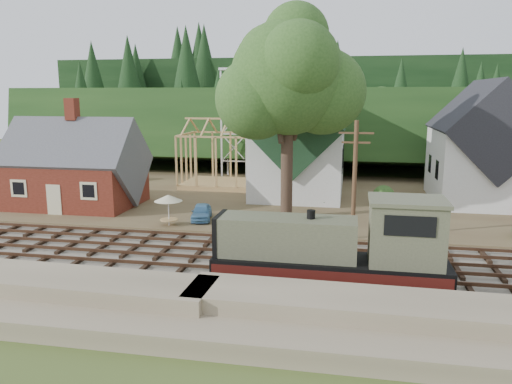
% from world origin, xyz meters
% --- Properties ---
extents(ground, '(140.00, 140.00, 0.00)m').
position_xyz_m(ground, '(0.00, 0.00, 0.00)').
color(ground, '#384C1E').
rests_on(ground, ground).
extents(embankment, '(64.00, 5.00, 1.60)m').
position_xyz_m(embankment, '(0.00, -8.50, 0.00)').
color(embankment, '#7F7259').
rests_on(embankment, ground).
extents(railroad_bed, '(64.00, 11.00, 0.16)m').
position_xyz_m(railroad_bed, '(0.00, 0.00, 0.08)').
color(railroad_bed, '#726B5B').
rests_on(railroad_bed, ground).
extents(village_flat, '(64.00, 26.00, 0.30)m').
position_xyz_m(village_flat, '(0.00, 18.00, 0.15)').
color(village_flat, brown).
rests_on(village_flat, ground).
extents(hillside, '(70.00, 28.96, 12.74)m').
position_xyz_m(hillside, '(0.00, 42.00, 0.00)').
color(hillside, '#1E3F19').
rests_on(hillside, ground).
extents(ridge, '(80.00, 20.00, 12.00)m').
position_xyz_m(ridge, '(0.00, 58.00, 0.00)').
color(ridge, black).
rests_on(ridge, ground).
extents(depot, '(10.80, 7.41, 9.00)m').
position_xyz_m(depot, '(-16.00, 11.00, 3.21)').
color(depot, '#531D13').
rests_on(depot, village_flat).
extents(church, '(8.40, 15.17, 13.00)m').
position_xyz_m(church, '(2.00, 19.68, 5.18)').
color(church, silver).
rests_on(church, village_flat).
extents(farmhouse, '(8.40, 10.80, 10.60)m').
position_xyz_m(farmhouse, '(18.00, 19.00, 4.87)').
color(farmhouse, silver).
rests_on(farmhouse, village_flat).
extents(timber_frame, '(8.20, 6.20, 6.99)m').
position_xyz_m(timber_frame, '(-6.00, 22.00, 3.27)').
color(timber_frame, tan).
rests_on(timber_frame, village_flat).
extents(lattice_tower, '(3.20, 3.20, 12.12)m').
position_xyz_m(lattice_tower, '(-6.00, 28.00, 10.03)').
color(lattice_tower, silver).
rests_on(lattice_tower, village_flat).
extents(big_tree, '(10.90, 8.40, 14.70)m').
position_xyz_m(big_tree, '(2.17, 10.08, 10.22)').
color(big_tree, '#38281E').
rests_on(big_tree, village_flat).
extents(telegraph_pole_near, '(2.20, 0.28, 8.00)m').
position_xyz_m(telegraph_pole_near, '(7.00, 5.20, 4.25)').
color(telegraph_pole_near, '#4C331E').
rests_on(telegraph_pole_near, ground).
extents(locomotive, '(11.43, 2.86, 4.59)m').
position_xyz_m(locomotive, '(6.26, -3.00, 2.05)').
color(locomotive, black).
rests_on(locomotive, railroad_bed).
extents(car_blue, '(2.10, 3.71, 1.19)m').
position_xyz_m(car_blue, '(-4.20, 8.11, 0.90)').
color(car_blue, '#5E9CCA').
rests_on(car_blue, village_flat).
extents(car_green, '(3.68, 2.34, 1.14)m').
position_xyz_m(car_green, '(-19.03, 12.02, 0.87)').
color(car_green, '#79A572').
rests_on(car_green, village_flat).
extents(patio_set, '(2.01, 2.01, 2.24)m').
position_xyz_m(patio_set, '(-6.04, 6.11, 2.20)').
color(patio_set, silver).
rests_on(patio_set, village_flat).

